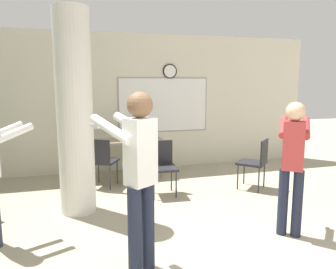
{
  "coord_description": "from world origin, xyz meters",
  "views": [
    {
      "loc": [
        -1.1,
        -1.7,
        1.82
      ],
      "look_at": [
        0.22,
        2.99,
        1.04
      ],
      "focal_mm": 35.0,
      "sensor_mm": 36.0,
      "label": 1
    }
  ],
  "objects_px": {
    "bottle_on_table": "(124,135)",
    "chair_table_left": "(102,159)",
    "folding_table": "(125,142)",
    "person_playing_side": "(293,158)",
    "person_playing_front": "(139,169)",
    "chair_mid_room": "(256,160)",
    "chair_table_front": "(162,163)"
  },
  "relations": [
    {
      "from": "bottle_on_table",
      "to": "chair_table_left",
      "type": "distance_m",
      "value": 0.81
    },
    {
      "from": "folding_table",
      "to": "person_playing_side",
      "type": "bearing_deg",
      "value": -63.19
    },
    {
      "from": "person_playing_side",
      "to": "person_playing_front",
      "type": "bearing_deg",
      "value": -171.67
    },
    {
      "from": "folding_table",
      "to": "person_playing_front",
      "type": "bearing_deg",
      "value": -96.05
    },
    {
      "from": "bottle_on_table",
      "to": "person_playing_front",
      "type": "height_order",
      "value": "person_playing_front"
    },
    {
      "from": "bottle_on_table",
      "to": "person_playing_front",
      "type": "xyz_separation_m",
      "value": [
        -0.33,
        -3.3,
        0.2
      ]
    },
    {
      "from": "person_playing_side",
      "to": "chair_table_left",
      "type": "bearing_deg",
      "value": 129.54
    },
    {
      "from": "chair_table_left",
      "to": "person_playing_front",
      "type": "distance_m",
      "value": 2.77
    },
    {
      "from": "chair_mid_room",
      "to": "chair_table_front",
      "type": "bearing_deg",
      "value": 172.88
    },
    {
      "from": "bottle_on_table",
      "to": "chair_table_left",
      "type": "bearing_deg",
      "value": -128.8
    },
    {
      "from": "chair_table_front",
      "to": "person_playing_front",
      "type": "xyz_separation_m",
      "value": [
        -0.78,
        -2.11,
        0.51
      ]
    },
    {
      "from": "person_playing_side",
      "to": "chair_table_front",
      "type": "bearing_deg",
      "value": 120.89
    },
    {
      "from": "chair_table_left",
      "to": "folding_table",
      "type": "bearing_deg",
      "value": 50.05
    },
    {
      "from": "chair_mid_room",
      "to": "person_playing_front",
      "type": "xyz_separation_m",
      "value": [
        -2.39,
        -1.91,
        0.51
      ]
    },
    {
      "from": "chair_mid_room",
      "to": "chair_table_front",
      "type": "xyz_separation_m",
      "value": [
        -1.61,
        0.2,
        0.0
      ]
    },
    {
      "from": "folding_table",
      "to": "chair_mid_room",
      "type": "height_order",
      "value": "chair_mid_room"
    },
    {
      "from": "chair_table_left",
      "to": "bottle_on_table",
      "type": "bearing_deg",
      "value": 51.2
    },
    {
      "from": "bottle_on_table",
      "to": "chair_table_front",
      "type": "xyz_separation_m",
      "value": [
        0.45,
        -1.19,
        -0.31
      ]
    },
    {
      "from": "bottle_on_table",
      "to": "chair_table_left",
      "type": "height_order",
      "value": "bottle_on_table"
    },
    {
      "from": "bottle_on_table",
      "to": "chair_table_front",
      "type": "distance_m",
      "value": 1.31
    },
    {
      "from": "person_playing_side",
      "to": "person_playing_front",
      "type": "relative_size",
      "value": 0.92
    },
    {
      "from": "chair_table_left",
      "to": "person_playing_side",
      "type": "height_order",
      "value": "person_playing_side"
    },
    {
      "from": "bottle_on_table",
      "to": "chair_table_front",
      "type": "bearing_deg",
      "value": -69.17
    },
    {
      "from": "folding_table",
      "to": "chair_table_left",
      "type": "xyz_separation_m",
      "value": [
        -0.49,
        -0.58,
        -0.16
      ]
    },
    {
      "from": "folding_table",
      "to": "bottle_on_table",
      "type": "xyz_separation_m",
      "value": [
        -0.02,
        -0.0,
        0.15
      ]
    },
    {
      "from": "person_playing_side",
      "to": "person_playing_front",
      "type": "xyz_separation_m",
      "value": [
        -1.88,
        -0.28,
        0.08
      ]
    },
    {
      "from": "folding_table",
      "to": "chair_mid_room",
      "type": "distance_m",
      "value": 2.47
    },
    {
      "from": "chair_mid_room",
      "to": "person_playing_side",
      "type": "relative_size",
      "value": 0.54
    },
    {
      "from": "chair_table_front",
      "to": "person_playing_side",
      "type": "relative_size",
      "value": 0.54
    },
    {
      "from": "folding_table",
      "to": "person_playing_front",
      "type": "xyz_separation_m",
      "value": [
        -0.35,
        -3.3,
        0.35
      ]
    },
    {
      "from": "folding_table",
      "to": "chair_table_front",
      "type": "bearing_deg",
      "value": -70.1
    },
    {
      "from": "folding_table",
      "to": "chair_mid_room",
      "type": "relative_size",
      "value": 1.66
    }
  ]
}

